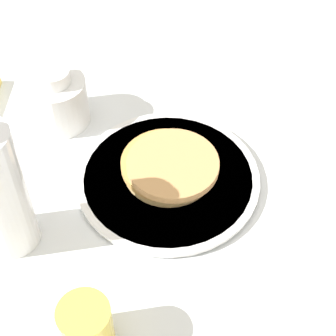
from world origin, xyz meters
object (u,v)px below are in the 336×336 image
at_px(cream_jug, 58,100).
at_px(plate, 168,179).
at_px(juice_glass, 87,327).
at_px(pancake_stack, 170,166).

bearing_deg(cream_jug, plate, -151.43).
bearing_deg(plate, cream_jug, 28.57).
bearing_deg(cream_jug, juice_glass, 167.51).
xyz_separation_m(plate, pancake_stack, (0.00, -0.00, 0.03)).
relative_size(plate, cream_jug, 2.65).
relative_size(plate, pancake_stack, 1.85).
relative_size(plate, juice_glass, 3.53).
height_order(pancake_stack, juice_glass, juice_glass).
bearing_deg(pancake_stack, juice_glass, 134.59).
height_order(plate, juice_glass, juice_glass).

